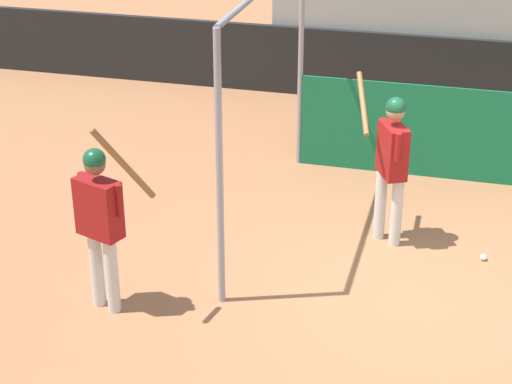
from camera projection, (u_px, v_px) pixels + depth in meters
ground_plane at (412, 297)px, 8.77m from camera, size 60.00×60.00×0.00m
outfield_wall at (451, 73)px, 13.67m from camera, size 24.00×0.12×1.14m
batting_cage at (456, 109)px, 10.35m from camera, size 4.19×3.71×2.86m
player_batter at (391, 157)px, 9.40m from camera, size 0.70×0.71×1.87m
player_waiting at (100, 215)px, 8.14m from camera, size 0.84×0.55×2.07m
baseball at (483, 257)px, 9.42m from camera, size 0.07×0.07×0.07m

